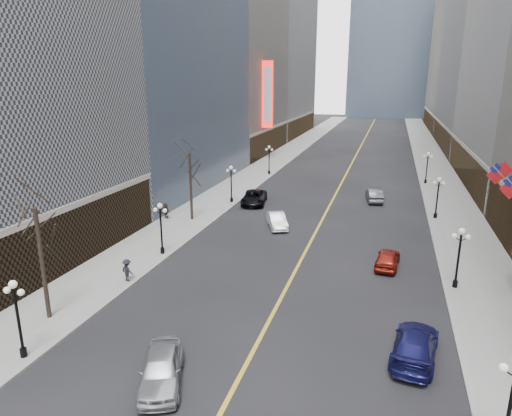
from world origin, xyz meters
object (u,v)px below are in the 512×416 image
Objects in this scene: streetlamp_east_3 at (427,164)px; car_sb_mid at (388,258)px; streetlamp_east_1 at (459,252)px; car_nb_far at (254,197)px; car_sb_near at (415,345)px; streetlamp_east_0 at (512,395)px; streetlamp_west_3 at (269,157)px; streetlamp_west_2 at (231,180)px; streetlamp_west_0 at (17,311)px; car_nb_mid at (277,220)px; streetlamp_west_1 at (161,223)px; streetlamp_east_2 at (438,193)px; car_sb_far at (374,195)px; car_nb_near at (161,369)px.

streetlamp_east_3 reaches higher than car_sb_mid.
car_nb_far is (-20.80, 18.41, -2.09)m from streetlamp_east_1.
car_sb_near is at bearing -93.94° from streetlamp_east_3.
streetlamp_west_3 is (-23.60, 52.00, 0.00)m from streetlamp_east_0.
streetlamp_west_2 is at bearing 124.77° from streetlamp_east_0.
car_sb_near is (20.44, -27.85, -2.09)m from streetlamp_west_2.
streetlamp_east_0 is at bearing -55.23° from streetlamp_west_2.
streetlamp_east_3 and streetlamp_west_0 have the same top height.
car_nb_mid is (-15.90, 26.27, -2.15)m from streetlamp_east_0.
car_nb_mid is (7.70, 10.27, -2.15)m from streetlamp_west_1.
streetlamp_west_0 and streetlamp_west_2 have the same top height.
car_nb_mid is at bearing 53.13° from streetlamp_west_1.
streetlamp_east_1 is 36.00m from streetlamp_east_3.
car_nb_mid is at bearing 73.66° from streetlamp_west_0.
streetlamp_west_3 is 38.20m from car_sb_mid.
streetlamp_west_2 is at bearing 111.12° from car_nb_mid.
streetlamp_west_3 reaches higher than car_nb_mid.
streetlamp_west_0 is 1.00× the size of streetlamp_west_3.
streetlamp_east_0 is 16.00m from streetlamp_east_1.
streetlamp_east_0 is at bearing 124.91° from car_sb_near.
streetlamp_east_2 is 9.18m from car_sb_far.
streetlamp_west_1 is (-23.60, -36.00, 0.00)m from streetlamp_east_3.
streetlamp_east_0 reaches higher than car_sb_mid.
car_sb_near is (-3.16, 6.15, -2.09)m from streetlamp_east_0.
streetlamp_east_0 and streetlamp_west_2 have the same top height.
streetlamp_west_1 is (0.00, 16.00, 0.00)m from streetlamp_west_0.
car_sb_far is (-3.60, 33.68, -0.00)m from car_sb_near.
car_sb_near is 12.77m from car_sb_mid.
car_sb_far is at bearing 99.64° from streetlamp_east_0.
car_sb_near is (12.74, -20.12, 0.06)m from car_nb_mid.
car_nb_mid is 0.78× the size of car_nb_far.
streetlamp_east_3 is at bearing 65.59° from streetlamp_west_0.
streetlamp_east_1 is 27.85m from car_nb_far.
streetlamp_west_3 is at bearing -58.24° from car_sb_near.
streetlamp_east_0 and streetlamp_east_3 have the same top height.
car_nb_near is at bearing 179.05° from streetlamp_east_0.
car_nb_mid is (7.70, 26.27, -2.15)m from streetlamp_west_0.
streetlamp_west_0 reaches higher than car_nb_far.
streetlamp_east_1 is at bearing 155.01° from car_sb_mid.
streetlamp_west_3 is at bearing 90.00° from streetlamp_west_2.
car_nb_near is 1.14× the size of car_sb_mid.
car_nb_near is at bearing -114.51° from streetlamp_east_2.
streetlamp_east_1 is 0.81× the size of car_sb_near.
streetlamp_east_3 is at bearing -128.31° from car_sb_far.
streetlamp_east_3 is at bearing 56.75° from streetlamp_west_1.
car_nb_near is (8.21, -51.74, -2.05)m from streetlamp_west_3.
streetlamp_east_1 reaches higher than car_nb_near.
streetlamp_west_1 is 0.99× the size of car_nb_mid.
streetlamp_west_1 is 19.13m from car_sb_mid.
car_nb_near is at bearing 68.48° from car_sb_far.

